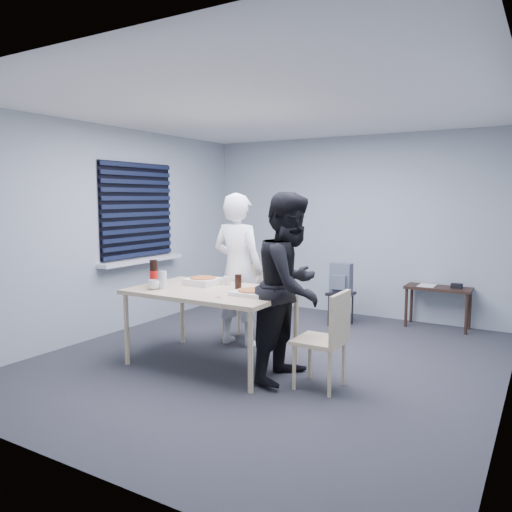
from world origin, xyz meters
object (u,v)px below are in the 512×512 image
Objects in this scene: mug_b at (228,281)px; dining_table at (211,295)px; backpack at (341,278)px; chair_far at (247,297)px; mug_a at (154,285)px; soda_bottle at (154,274)px; person_white at (238,270)px; person_black at (291,287)px; chair_right at (329,333)px; stool at (341,300)px; side_table at (438,293)px.

dining_table is at bearing -89.25° from mug_b.
backpack is 1.96m from mug_b.
chair_far is 7.24× the size of mug_a.
soda_bottle reaches higher than dining_table.
person_white is at bearing 108.57° from mug_b.
person_black is 1.52m from soda_bottle.
dining_table is at bearing -79.18° from chair_far.
chair_right is at bearing -14.19° from mug_b.
chair_right is at bearing 4.23° from soda_bottle.
stool is at bearing 56.90° from chair_far.
mug_b reaches higher than stool.
chair_far reaches higher than side_table.
side_table is 2.97× the size of soda_bottle.
soda_bottle is (-0.48, -0.89, 0.04)m from person_white.
chair_right is 2.25× the size of backpack.
dining_table reaches higher than stool.
dining_table reaches higher than side_table.
stool is (-0.73, 2.20, -0.17)m from chair_right.
stool is (-1.16, -0.51, -0.13)m from side_table.
side_table is 6.75× the size of mug_a.
chair_right is 1.86m from mug_a.
person_black is at bearing 8.34° from soda_bottle.
chair_far is at bearing -138.78° from side_table.
person_white is 6.34× the size of soda_bottle.
soda_bottle is at bearing -110.08° from chair_far.
person_white is 3.93× the size of stool.
stool is at bearing 8.25° from person_black.
mug_b is 0.78m from soda_bottle.
chair_right is 2.31m from backpack.
side_table is 8.30× the size of mug_b.
person_black is at bearing -15.93° from mug_b.
chair_far is at bearing -123.10° from stool.
backpack reaches higher than side_table.
chair_far is 8.90× the size of mug_b.
dining_table is 1.81× the size of chair_far.
backpack is at bearing -116.49° from person_white.
chair_far is at bearing 105.14° from mug_b.
mug_b is at bearing 90.75° from dining_table.
chair_far is 1.40m from backpack.
person_white is at bearing 152.51° from chair_right.
soda_bottle reaches higher than mug_a.
mug_a reaches higher than dining_table.
chair_far is 0.50× the size of person_black.
chair_far is 0.47m from person_white.
person_black reaches higher than mug_b.
backpack is at bearing 62.92° from soda_bottle.
backpack is at bearing -90.00° from stool.
chair_right is at bearing -98.95° from side_table.
backpack is (0.57, 2.17, -0.08)m from dining_table.
person_black is 14.39× the size of mug_a.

